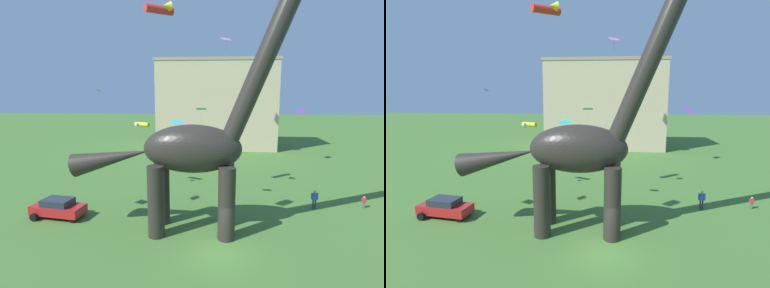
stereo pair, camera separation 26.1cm
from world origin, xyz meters
TOP-DOWN VIEW (x-y plane):
  - ground_plane at (0.00, 0.00)m, footprint 240.00×240.00m
  - dinosaur_sculpture at (-1.96, 3.07)m, footprint 16.10×3.41m
  - parked_sedan_left at (-12.86, 4.44)m, footprint 4.40×2.32m
  - person_far_spectator at (12.63, 8.58)m, footprint 0.41×0.18m
  - person_watching_child at (8.30, 8.12)m, footprint 0.61×0.27m
  - kite_near_high at (-5.61, 22.74)m, footprint 1.93×1.55m
  - kite_drifting at (-4.89, 8.09)m, footprint 2.45×2.56m
  - kite_mid_right at (-16.47, 22.77)m, footprint 1.10×1.12m
  - kite_far_left at (0.81, 25.55)m, footprint 1.72×1.57m
  - kite_trailing at (-1.52, 7.59)m, footprint 0.85×0.65m
  - kite_mid_left at (-7.89, 12.17)m, footprint 1.71×1.70m
  - kite_far_right at (11.31, 25.29)m, footprint 1.58×1.52m
  - background_building_block at (-0.49, 37.25)m, footprint 21.02×8.96m

SIDE VIEW (x-z plane):
  - ground_plane at x=0.00m, z-range 0.00..0.00m
  - person_far_spectator at x=12.63m, z-range 0.12..1.20m
  - parked_sedan_left at x=-12.86m, z-range 0.03..1.58m
  - person_watching_child at x=8.30m, z-range 0.17..1.81m
  - kite_near_high at x=-5.61m, z-range 4.87..7.05m
  - dinosaur_sculpture at x=-1.96m, z-range -2.33..14.50m
  - kite_mid_left at x=-7.89m, z-range 6.49..6.98m
  - kite_far_right at x=11.31m, z-range 7.19..7.63m
  - background_building_block at x=-0.49m, z-range 0.01..15.63m
  - kite_trailing at x=-1.52m, z-range 8.09..9.11m
  - kite_mid_right at x=-16.47m, z-range 9.61..10.85m
  - kite_drifting at x=-4.89m, z-range 16.30..17.02m
  - kite_far_left at x=0.81m, z-range 16.16..18.03m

